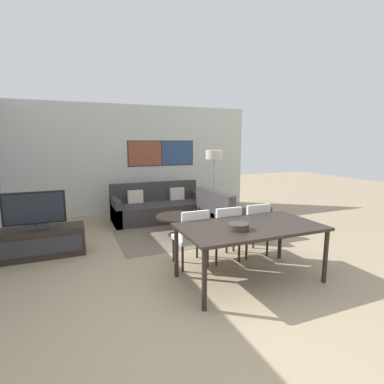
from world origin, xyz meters
The scene contains 14 objects.
ground_plane centered at (0.00, 0.00, 0.00)m, with size 24.00×24.00×0.00m, color #9E896B.
wall_back centered at (0.03, 5.23, 1.41)m, with size 6.80×0.09×2.80m.
area_rug centered at (0.51, 2.81, 0.00)m, with size 2.39×1.65×0.01m.
tv_console centered at (-1.99, 2.63, 0.24)m, with size 1.45×0.48×0.48m.
television centered at (-1.99, 2.63, 0.77)m, with size 0.92×0.20×0.60m.
sofa_main centered at (0.51, 4.21, 0.28)m, with size 2.19×0.98×0.87m.
sofa_side centered at (1.61, 2.77, 0.28)m, with size 0.98×1.49×0.87m.
coffee_table centered at (0.51, 2.81, 0.31)m, with size 0.88×0.88×0.41m.
dining_table centered at (0.74, 0.62, 0.70)m, with size 1.89×1.04×0.76m.
dining_chair_left centered at (0.19, 1.32, 0.49)m, with size 0.46×0.46×0.88m.
dining_chair_centre centered at (0.74, 1.33, 0.49)m, with size 0.46×0.46×0.88m.
dining_chair_right centered at (1.29, 1.35, 0.49)m, with size 0.46×0.46×0.88m.
fruit_bowl centered at (0.49, 0.52, 0.81)m, with size 0.27×0.27×0.08m.
floor_lamp centered at (1.93, 4.06, 1.45)m, with size 0.43×0.43×1.65m.
Camera 1 is at (-1.45, -2.63, 1.87)m, focal length 28.00 mm.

